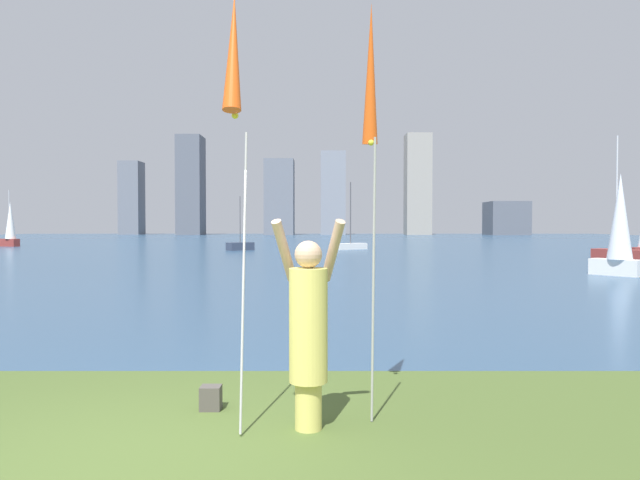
# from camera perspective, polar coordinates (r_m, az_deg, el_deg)

# --- Properties ---
(ground) EXTENTS (120.00, 138.00, 0.12)m
(ground) POSITION_cam_1_polar(r_m,az_deg,el_deg) (55.84, -1.59, -0.55)
(ground) COLOR #475B28
(person) EXTENTS (0.74, 0.55, 2.02)m
(person) POSITION_cam_1_polar(r_m,az_deg,el_deg) (5.62, -0.97, -8.41)
(person) COLOR #D8CC66
(person) RESTS_ON ground
(kite_flag_left) EXTENTS (0.16, 1.06, 3.95)m
(kite_flag_left) POSITION_cam_1_polar(r_m,az_deg,el_deg) (5.24, -8.25, 16.50)
(kite_flag_left) COLOR #B2B2B7
(kite_flag_left) RESTS_ON ground
(kite_flag_right) EXTENTS (0.16, 0.67, 4.18)m
(kite_flag_right) POSITION_cam_1_polar(r_m,az_deg,el_deg) (6.12, 5.16, 15.03)
(kite_flag_right) COLOR #B2B2B7
(kite_flag_right) RESTS_ON ground
(bag) EXTENTS (0.22, 0.19, 0.25)m
(bag) POSITION_cam_1_polar(r_m,az_deg,el_deg) (6.49, -10.46, -14.93)
(bag) COLOR #4C4742
(bag) RESTS_ON ground
(sailboat_2) EXTENTS (2.15, 2.96, 3.78)m
(sailboat_2) POSITION_cam_1_polar(r_m,az_deg,el_deg) (36.45, 27.36, -1.22)
(sailboat_2) COLOR maroon
(sailboat_2) RESTS_ON ground
(sailboat_4) EXTENTS (1.64, 1.84, 5.36)m
(sailboat_4) POSITION_cam_1_polar(r_m,az_deg,el_deg) (25.04, 27.40, 1.15)
(sailboat_4) COLOR white
(sailboat_4) RESTS_ON ground
(sailboat_5) EXTENTS (2.13, 1.97, 4.10)m
(sailboat_5) POSITION_cam_1_polar(r_m,az_deg,el_deg) (44.70, -7.64, -0.59)
(sailboat_5) COLOR #333D51
(sailboat_5) RESTS_ON ground
(sailboat_6) EXTENTS (1.94, 1.32, 5.05)m
(sailboat_6) POSITION_cam_1_polar(r_m,az_deg,el_deg) (59.06, -27.87, 1.28)
(sailboat_6) COLOR maroon
(sailboat_6) RESTS_ON ground
(sailboat_8) EXTENTS (2.76, 2.39, 5.31)m
(sailboat_8) POSITION_cam_1_polar(r_m,az_deg,el_deg) (46.00, 3.17, -0.52)
(sailboat_8) COLOR white
(sailboat_8) RESTS_ON ground
(skyline_tower_0) EXTENTS (4.00, 4.70, 14.35)m
(skyline_tower_0) POSITION_cam_1_polar(r_m,az_deg,el_deg) (121.20, -17.77, 3.92)
(skyline_tower_0) COLOR slate
(skyline_tower_0) RESTS_ON ground
(skyline_tower_1) EXTENTS (4.64, 6.11, 18.97)m
(skyline_tower_1) POSITION_cam_1_polar(r_m,az_deg,el_deg) (115.58, -12.35, 5.22)
(skyline_tower_1) COLOR #565B66
(skyline_tower_1) RESTS_ON ground
(skyline_tower_2) EXTENTS (5.51, 5.72, 14.27)m
(skyline_tower_2) POSITION_cam_1_polar(r_m,az_deg,el_deg) (111.30, -3.81, 4.19)
(skyline_tower_2) COLOR slate
(skyline_tower_2) RESTS_ON ground
(skyline_tower_3) EXTENTS (4.75, 5.25, 15.94)m
(skyline_tower_3) POSITION_cam_1_polar(r_m,az_deg,el_deg) (112.95, 1.44, 4.57)
(skyline_tower_3) COLOR gray
(skyline_tower_3) RESTS_ON ground
(skyline_tower_4) EXTENTS (4.76, 4.86, 19.35)m
(skyline_tower_4) POSITION_cam_1_polar(r_m,az_deg,el_deg) (114.47, 9.71, 5.37)
(skyline_tower_4) COLOR gray
(skyline_tower_4) RESTS_ON ground
(skyline_tower_5) EXTENTS (7.15, 7.12, 6.27)m
(skyline_tower_5) POSITION_cam_1_polar(r_m,az_deg,el_deg) (115.51, 17.93, 2.03)
(skyline_tower_5) COLOR #565B66
(skyline_tower_5) RESTS_ON ground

